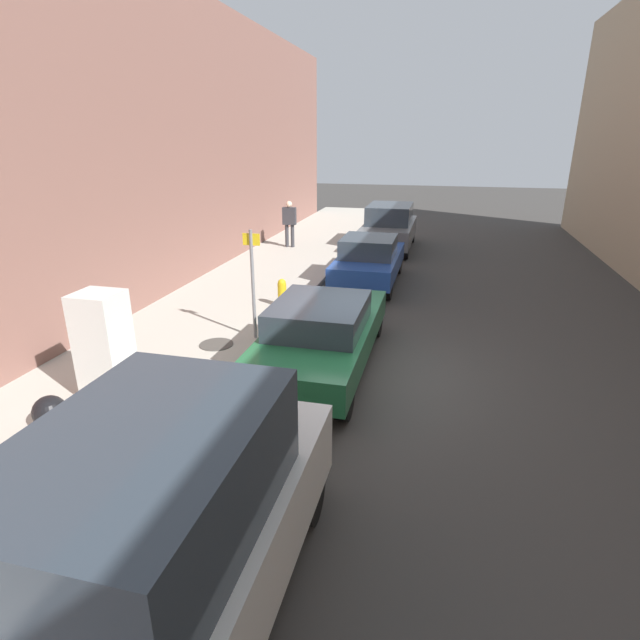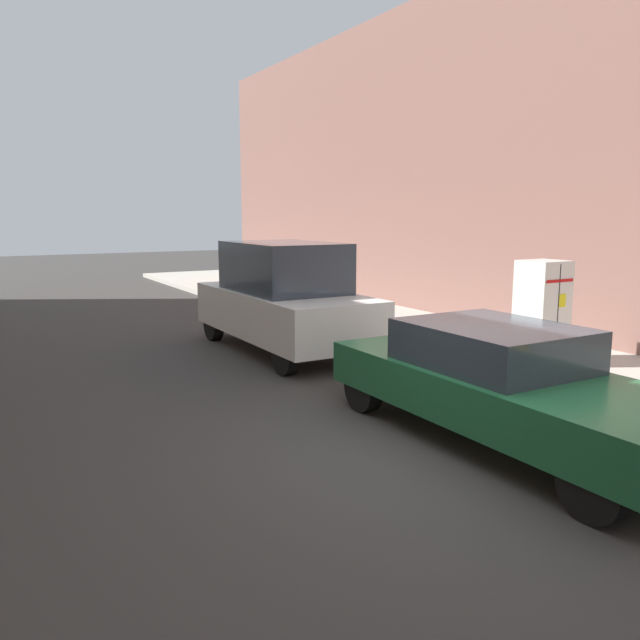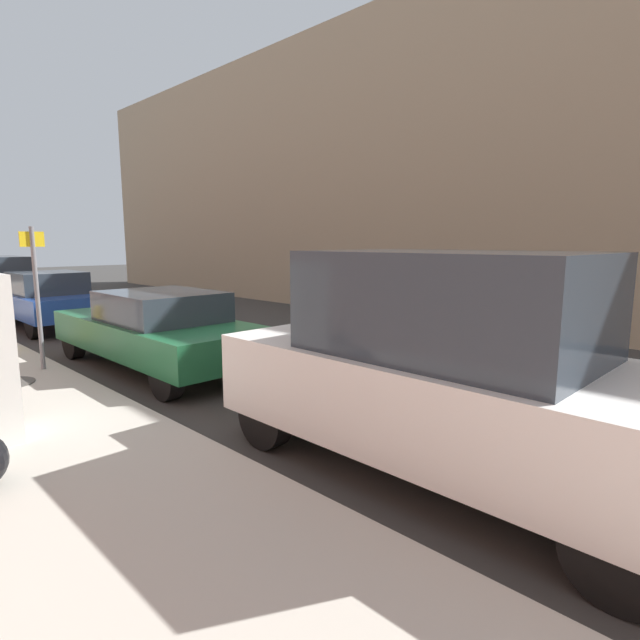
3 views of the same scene
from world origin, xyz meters
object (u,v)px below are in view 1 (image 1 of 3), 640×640
(street_sign_post, at_px, (253,279))
(parked_hatchback_blue, at_px, (369,260))
(fire_hydrant, at_px, (282,292))
(parked_van_white, at_px, (156,543))
(pedestrian_walking_far, at_px, (289,220))
(trash_bag, at_px, (50,412))
(parked_suv_gray, at_px, (389,226))
(discarded_refrigerator, at_px, (104,344))
(parked_sedan_green, at_px, (322,332))

(street_sign_post, relative_size, parked_hatchback_blue, 0.56)
(street_sign_post, relative_size, fire_hydrant, 3.24)
(parked_van_white, bearing_deg, fire_hydrant, 101.38)
(pedestrian_walking_far, xyz_separation_m, parked_van_white, (3.72, -15.73, -0.12))
(trash_bag, xyz_separation_m, parked_suv_gray, (3.34, 14.49, 0.50))
(parked_van_white, distance_m, parked_suv_gray, 16.98)
(discarded_refrigerator, relative_size, parked_suv_gray, 0.40)
(discarded_refrigerator, xyz_separation_m, trash_bag, (-0.21, -1.12, -0.64))
(fire_hydrant, relative_size, parked_suv_gray, 0.16)
(parked_van_white, xyz_separation_m, parked_sedan_green, (0.00, 5.75, -0.34))
(pedestrian_walking_far, height_order, parked_van_white, parked_van_white)
(trash_bag, xyz_separation_m, pedestrian_walking_far, (-0.38, 13.24, 0.79))
(discarded_refrigerator, height_order, parked_hatchback_blue, discarded_refrigerator)
(trash_bag, distance_m, parked_hatchback_blue, 9.84)
(fire_hydrant, distance_m, parked_van_white, 8.88)
(fire_hydrant, bearing_deg, parked_hatchback_blue, 60.19)
(parked_sedan_green, relative_size, parked_hatchback_blue, 1.16)
(discarded_refrigerator, height_order, parked_sedan_green, discarded_refrigerator)
(parked_van_white, bearing_deg, street_sign_post, 104.23)
(parked_sedan_green, bearing_deg, pedestrian_walking_far, 110.46)
(discarded_refrigerator, xyz_separation_m, fire_hydrant, (1.38, 5.07, -0.51))
(parked_van_white, bearing_deg, parked_suv_gray, 90.00)
(fire_hydrant, bearing_deg, parked_van_white, -78.62)
(fire_hydrant, bearing_deg, discarded_refrigerator, -105.22)
(street_sign_post, xyz_separation_m, parked_suv_gray, (1.65, 10.45, -0.56))
(trash_bag, height_order, parked_sedan_green, parked_sedan_green)
(parked_van_white, relative_size, parked_sedan_green, 0.97)
(pedestrian_walking_far, bearing_deg, parked_suv_gray, 128.92)
(fire_hydrant, relative_size, parked_sedan_green, 0.15)
(parked_sedan_green, bearing_deg, parked_hatchback_blue, 90.00)
(fire_hydrant, distance_m, parked_suv_gray, 8.48)
(pedestrian_walking_far, bearing_deg, parked_sedan_green, 40.85)
(street_sign_post, relative_size, parked_van_white, 0.50)
(discarded_refrigerator, relative_size, parked_van_white, 0.38)
(parked_van_white, xyz_separation_m, parked_suv_gray, (0.00, 16.98, -0.17))
(street_sign_post, height_order, fire_hydrant, street_sign_post)
(pedestrian_walking_far, height_order, parked_suv_gray, pedestrian_walking_far)
(parked_hatchback_blue, distance_m, parked_suv_gray, 5.24)
(pedestrian_walking_far, bearing_deg, discarded_refrigerator, 23.20)
(street_sign_post, height_order, parked_van_white, street_sign_post)
(trash_bag, relative_size, parked_sedan_green, 0.10)
(fire_hydrant, bearing_deg, pedestrian_walking_far, 105.66)
(pedestrian_walking_far, bearing_deg, parked_van_white, 33.70)
(fire_hydrant, height_order, parked_sedan_green, parked_sedan_green)
(fire_hydrant, distance_m, pedestrian_walking_far, 7.34)
(fire_hydrant, relative_size, pedestrian_walking_far, 0.40)
(parked_sedan_green, bearing_deg, parked_suv_gray, 90.00)
(street_sign_post, height_order, trash_bag, street_sign_post)
(street_sign_post, distance_m, parked_van_white, 6.74)
(street_sign_post, relative_size, parked_sedan_green, 0.48)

